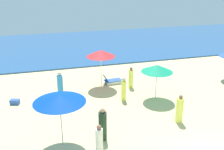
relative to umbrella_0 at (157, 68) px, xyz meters
The scene contains 12 objects.
ocean 15.37m from the umbrella_0, 91.05° to the left, with size 60.00×15.62×0.12m, color #2C578C.
umbrella_0 is the anchor object (origin of this frame).
umbrella_1 4.19m from the umbrella_0, 135.16° to the left, with size 2.04×2.04×2.75m.
lounge_chair_1_0 4.26m from the umbrella_0, 123.14° to the left, with size 1.44×0.74×0.77m.
umbrella_4 7.28m from the umbrella_0, 151.43° to the right, with size 2.39×2.39×2.63m.
beachgoer_0 6.87m from the umbrella_0, 136.26° to the right, with size 0.47×0.47×1.52m.
beachgoer_1 5.84m from the umbrella_0, 141.27° to the right, with size 0.41×0.41×1.73m.
beachgoer_3 3.36m from the umbrella_0, 89.99° to the right, with size 0.55×0.55×1.62m.
beachgoer_4 6.44m from the umbrella_0, 161.27° to the left, with size 0.48×0.48×1.74m.
beachgoer_5 2.51m from the umbrella_0, behind, with size 0.43×0.43×1.59m.
beachgoer_6 2.72m from the umbrella_0, 114.06° to the left, with size 0.47×0.47×1.57m.
cooler_box_0 9.23m from the umbrella_0, 169.58° to the left, with size 0.56×0.32×0.32m, color #355AB1.
Camera 1 is at (-6.67, -7.23, 7.52)m, focal length 41.67 mm.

